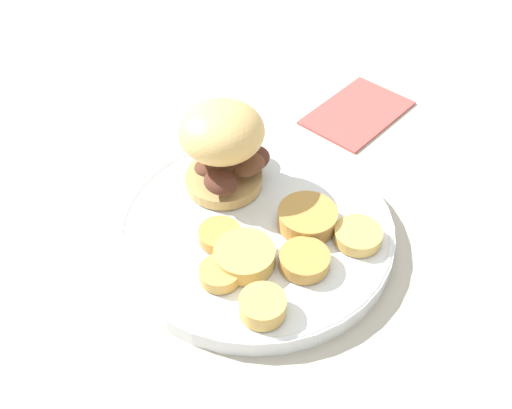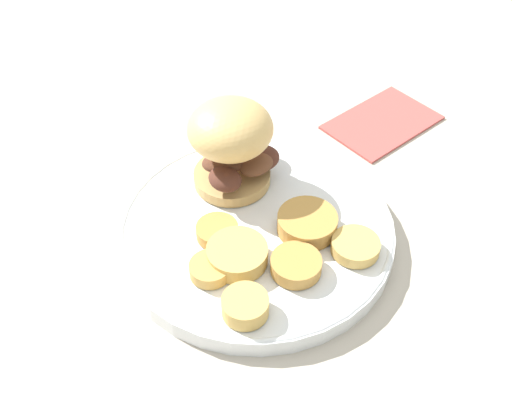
% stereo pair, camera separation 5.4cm
% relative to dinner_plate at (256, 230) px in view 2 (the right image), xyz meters
% --- Properties ---
extents(ground_plane, '(4.00, 4.00, 0.00)m').
position_rel_dinner_plate_xyz_m(ground_plane, '(0.00, 0.00, -0.01)').
color(ground_plane, '#B2A899').
extents(dinner_plate, '(0.26, 0.26, 0.02)m').
position_rel_dinner_plate_xyz_m(dinner_plate, '(0.00, 0.00, 0.00)').
color(dinner_plate, white).
rests_on(dinner_plate, ground_plane).
extents(sandwich, '(0.11, 0.09, 0.09)m').
position_rel_dinner_plate_xyz_m(sandwich, '(-0.06, -0.03, 0.06)').
color(sandwich, tan).
rests_on(sandwich, dinner_plate).
extents(potato_round_0, '(0.06, 0.06, 0.02)m').
position_rel_dinner_plate_xyz_m(potato_round_0, '(0.00, 0.05, 0.02)').
color(potato_round_0, '#BC8942').
rests_on(potato_round_0, dinner_plate).
extents(potato_round_1, '(0.04, 0.04, 0.01)m').
position_rel_dinner_plate_xyz_m(potato_round_1, '(0.07, -0.03, 0.01)').
color(potato_round_1, tan).
rests_on(potato_round_1, dinner_plate).
extents(potato_round_2, '(0.05, 0.05, 0.02)m').
position_rel_dinner_plate_xyz_m(potato_round_2, '(0.05, -0.01, 0.02)').
color(potato_round_2, tan).
rests_on(potato_round_2, dinner_plate).
extents(potato_round_3, '(0.04, 0.04, 0.01)m').
position_rel_dinner_plate_xyz_m(potato_round_3, '(0.05, 0.04, 0.02)').
color(potato_round_3, '#BC8942').
rests_on(potato_round_3, dinner_plate).
extents(potato_round_4, '(0.04, 0.04, 0.01)m').
position_rel_dinner_plate_xyz_m(potato_round_4, '(0.02, 0.09, 0.01)').
color(potato_round_4, tan).
rests_on(potato_round_4, dinner_plate).
extents(potato_round_5, '(0.04, 0.04, 0.01)m').
position_rel_dinner_plate_xyz_m(potato_round_5, '(0.02, -0.03, 0.01)').
color(potato_round_5, '#BC8942').
rests_on(potato_round_5, dinner_plate).
extents(potato_round_6, '(0.04, 0.04, 0.02)m').
position_rel_dinner_plate_xyz_m(potato_round_6, '(0.10, 0.01, 0.02)').
color(potato_round_6, tan).
rests_on(potato_round_6, dinner_plate).
extents(napkin, '(0.15, 0.15, 0.01)m').
position_rel_dinner_plate_xyz_m(napkin, '(-0.20, 0.12, -0.01)').
color(napkin, '#B24C47').
rests_on(napkin, ground_plane).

